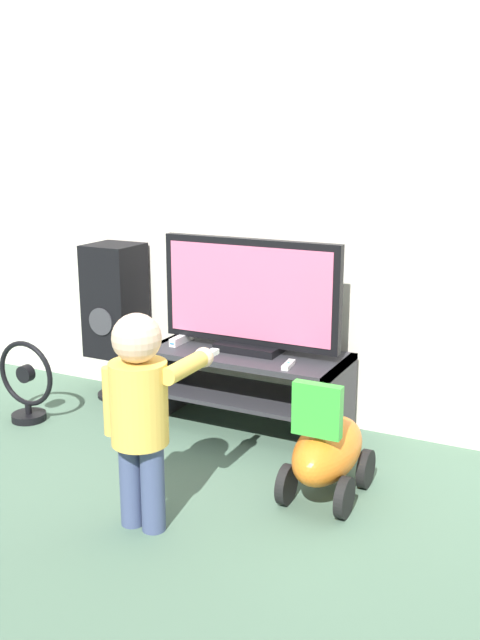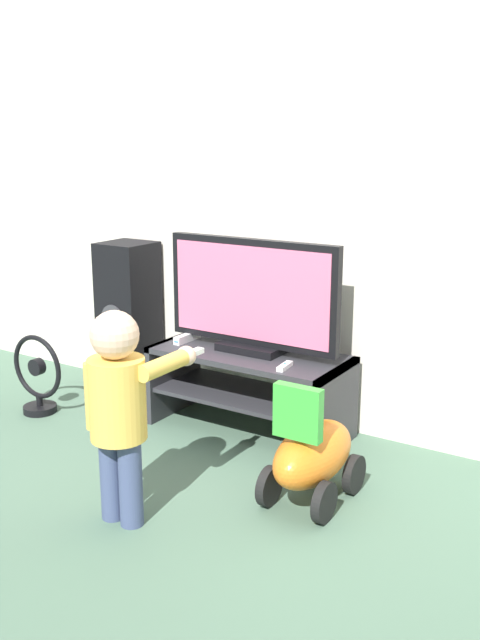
% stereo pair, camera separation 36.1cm
% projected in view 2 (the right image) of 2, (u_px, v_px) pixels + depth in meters
% --- Properties ---
extents(ground_plane, '(16.00, 16.00, 0.00)m').
position_uv_depth(ground_plane, '(225.00, 445.00, 3.65)').
color(ground_plane, '#4C6B56').
extents(wall_back, '(10.00, 0.06, 2.60)m').
position_uv_depth(wall_back, '(281.00, 182.00, 3.78)').
color(wall_back, silver).
rests_on(wall_back, ground_plane).
extents(tv_stand, '(1.05, 0.47, 0.44)m').
position_uv_depth(tv_stand, '(250.00, 379.00, 3.77)').
color(tv_stand, '#2D2D33').
rests_on(tv_stand, ground_plane).
extents(television, '(0.98, 0.20, 0.59)m').
position_uv_depth(television, '(252.00, 297.00, 3.68)').
color(television, black).
rests_on(television, tv_stand).
extents(game_console, '(0.04, 0.20, 0.04)m').
position_uv_depth(game_console, '(187.00, 337.00, 3.93)').
color(game_console, white).
rests_on(game_console, tv_stand).
extents(remote_primary, '(0.05, 0.13, 0.03)m').
position_uv_depth(remote_primary, '(285.00, 366.00, 3.47)').
color(remote_primary, white).
rests_on(remote_primary, tv_stand).
extents(child, '(0.34, 0.50, 0.89)m').
position_uv_depth(child, '(120.00, 400.00, 2.81)').
color(child, '#3F4C72').
rests_on(child, ground_plane).
extents(speaker_tower, '(0.29, 0.30, 0.93)m').
position_uv_depth(speaker_tower, '(129.00, 300.00, 4.28)').
color(speaker_tower, black).
rests_on(speaker_tower, ground_plane).
extents(floor_fan, '(0.37, 0.19, 0.46)m').
position_uv_depth(floor_fan, '(38.00, 378.00, 4.04)').
color(floor_fan, black).
rests_on(floor_fan, ground_plane).
extents(ride_on_toy, '(0.30, 0.54, 0.56)m').
position_uv_depth(ride_on_toy, '(312.00, 455.00, 3.05)').
color(ride_on_toy, orange).
rests_on(ride_on_toy, ground_plane).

